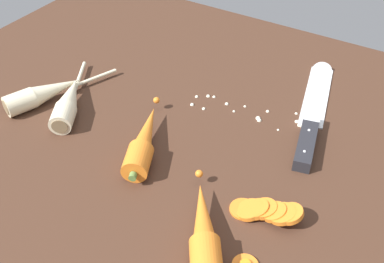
{
  "coord_description": "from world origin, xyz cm",
  "views": [
    {
      "loc": [
        31.53,
        -53.97,
        52.86
      ],
      "look_at": [
        0.0,
        -2.0,
        1.5
      ],
      "focal_mm": 43.46,
      "sensor_mm": 36.0,
      "label": 1
    }
  ],
  "objects_px": {
    "whole_carrot_second": "(204,230)",
    "carrot_slice_stack": "(265,211)",
    "parsnip_front": "(69,102)",
    "chefs_knife": "(314,106)",
    "parsnip_mid_left": "(44,93)",
    "whole_carrot": "(144,141)"
  },
  "relations": [
    {
      "from": "whole_carrot_second",
      "to": "parsnip_front",
      "type": "height_order",
      "value": "whole_carrot_second"
    },
    {
      "from": "whole_carrot_second",
      "to": "parsnip_mid_left",
      "type": "xyz_separation_m",
      "value": [
        -0.42,
        0.12,
        -0.0
      ]
    },
    {
      "from": "parsnip_front",
      "to": "carrot_slice_stack",
      "type": "xyz_separation_m",
      "value": [
        0.41,
        -0.04,
        -0.01
      ]
    },
    {
      "from": "whole_carrot_second",
      "to": "parsnip_front",
      "type": "relative_size",
      "value": 0.83
    },
    {
      "from": "whole_carrot_second",
      "to": "carrot_slice_stack",
      "type": "xyz_separation_m",
      "value": [
        0.05,
        0.08,
        -0.01
      ]
    },
    {
      "from": "chefs_knife",
      "to": "carrot_slice_stack",
      "type": "distance_m",
      "value": 0.28
    },
    {
      "from": "whole_carrot",
      "to": "chefs_knife",
      "type": "bearing_deg",
      "value": 51.98
    },
    {
      "from": "chefs_knife",
      "to": "whole_carrot_second",
      "type": "height_order",
      "value": "whole_carrot_second"
    },
    {
      "from": "chefs_knife",
      "to": "parsnip_mid_left",
      "type": "height_order",
      "value": "parsnip_mid_left"
    },
    {
      "from": "parsnip_front",
      "to": "carrot_slice_stack",
      "type": "relative_size",
      "value": 1.91
    },
    {
      "from": "chefs_knife",
      "to": "parsnip_front",
      "type": "xyz_separation_m",
      "value": [
        -0.39,
        -0.24,
        0.01
      ]
    },
    {
      "from": "parsnip_front",
      "to": "carrot_slice_stack",
      "type": "bearing_deg",
      "value": -5.73
    },
    {
      "from": "carrot_slice_stack",
      "to": "whole_carrot_second",
      "type": "bearing_deg",
      "value": -123.03
    },
    {
      "from": "whole_carrot",
      "to": "carrot_slice_stack",
      "type": "height_order",
      "value": "whole_carrot"
    },
    {
      "from": "chefs_knife",
      "to": "whole_carrot",
      "type": "xyz_separation_m",
      "value": [
        -0.2,
        -0.26,
        0.01
      ]
    },
    {
      "from": "chefs_knife",
      "to": "whole_carrot",
      "type": "height_order",
      "value": "whole_carrot"
    },
    {
      "from": "chefs_knife",
      "to": "parsnip_mid_left",
      "type": "distance_m",
      "value": 0.51
    },
    {
      "from": "whole_carrot",
      "to": "whole_carrot_second",
      "type": "height_order",
      "value": "same"
    },
    {
      "from": "chefs_knife",
      "to": "whole_carrot_second",
      "type": "relative_size",
      "value": 2.07
    },
    {
      "from": "whole_carrot_second",
      "to": "carrot_slice_stack",
      "type": "bearing_deg",
      "value": 56.97
    },
    {
      "from": "chefs_knife",
      "to": "whole_carrot_second",
      "type": "bearing_deg",
      "value": -94.14
    },
    {
      "from": "chefs_knife",
      "to": "whole_carrot",
      "type": "bearing_deg",
      "value": -128.02
    }
  ]
}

